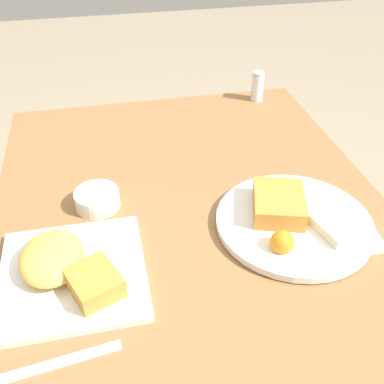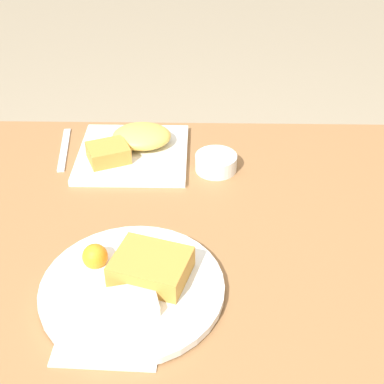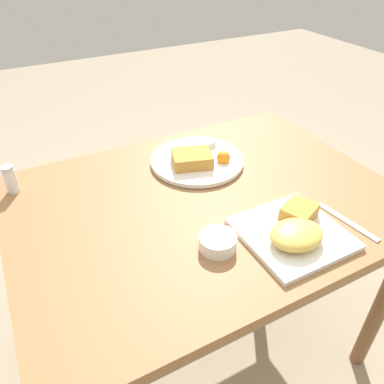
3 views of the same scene
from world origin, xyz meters
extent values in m
cube|color=olive|center=(0.00, 0.00, 0.69)|extent=(1.09, 0.81, 0.04)
cylinder|color=brown|center=(-0.48, -0.34, 0.34)|extent=(0.05, 0.05, 0.67)
cylinder|color=brown|center=(-0.48, 0.34, 0.34)|extent=(0.05, 0.05, 0.67)
cube|color=silver|center=(0.09, 0.20, 0.71)|extent=(0.17, 0.27, 0.00)
cube|color=white|center=(0.11, -0.24, 0.71)|extent=(0.25, 0.25, 0.01)
ellipsoid|color=#E5BC51|center=(0.10, -0.27, 0.74)|extent=(0.14, 0.11, 0.04)
cube|color=#C68938|center=(0.16, -0.20, 0.74)|extent=(0.11, 0.10, 0.04)
cylinder|color=white|center=(0.07, 0.18, 0.72)|extent=(0.30, 0.30, 0.01)
cube|color=#C68938|center=(0.04, 0.16, 0.74)|extent=(0.14, 0.13, 0.04)
cube|color=beige|center=(0.09, 0.23, 0.73)|extent=(0.15, 0.09, 0.02)
sphere|color=orange|center=(0.14, 0.13, 0.74)|extent=(0.04, 0.04, 0.04)
cylinder|color=white|center=(-0.07, -0.19, 0.73)|extent=(0.09, 0.09, 0.04)
cylinder|color=#D1B775|center=(-0.07, -0.19, 0.74)|extent=(0.07, 0.07, 0.00)
cylinder|color=white|center=(-0.48, 0.29, 0.74)|extent=(0.04, 0.04, 0.07)
cylinder|color=white|center=(-0.48, 0.29, 0.73)|extent=(0.03, 0.03, 0.04)
cylinder|color=silver|center=(-0.48, 0.29, 0.79)|extent=(0.03, 0.03, 0.01)
cube|color=silver|center=(0.28, -0.27, 0.71)|extent=(0.04, 0.19, 0.00)
camera|label=1|loc=(0.67, -0.15, 1.29)|focal=42.00mm
camera|label=2|loc=(-0.04, 0.80, 1.36)|focal=50.00mm
camera|label=3|loc=(-0.44, -0.75, 1.35)|focal=35.00mm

